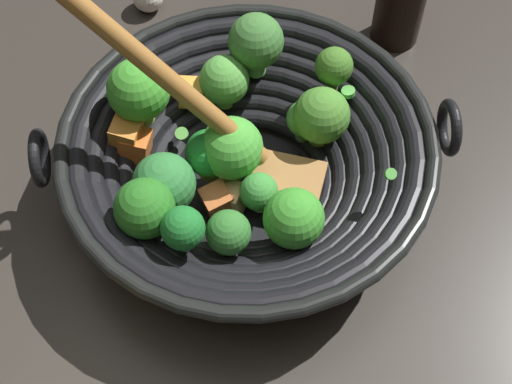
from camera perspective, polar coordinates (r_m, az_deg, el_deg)
ground_plane at (r=0.75m, az=-0.61°, el=0.04°), size 4.00×4.00×0.00m
wok at (r=0.71m, az=-0.93°, el=2.74°), size 0.36×0.35×0.27m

